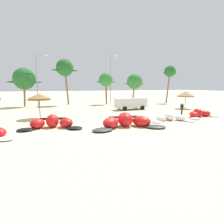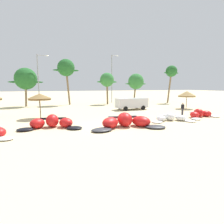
% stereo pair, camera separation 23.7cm
% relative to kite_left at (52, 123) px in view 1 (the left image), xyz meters
% --- Properties ---
extents(ground_plane, '(260.00, 260.00, 0.00)m').
position_rel_kite_left_xyz_m(ground_plane, '(4.95, -0.88, -0.46)').
color(ground_plane, beige).
extents(kite_left, '(5.71, 3.24, 1.20)m').
position_rel_kite_left_xyz_m(kite_left, '(0.00, 0.00, 0.00)').
color(kite_left, black).
rests_on(kite_left, ground).
extents(kite_left_of_center, '(7.07, 3.67, 1.33)m').
position_rel_kite_left_xyz_m(kite_left_of_center, '(6.46, -2.10, 0.05)').
color(kite_left_of_center, '#333338').
rests_on(kite_left_of_center, ground).
extents(kite_center, '(5.07, 2.92, 0.86)m').
position_rel_kite_left_xyz_m(kite_center, '(12.38, -0.94, -0.13)').
color(kite_center, white).
rests_on(kite_center, ground).
extents(kite_right_of_center, '(5.05, 2.75, 1.03)m').
position_rel_kite_left_xyz_m(kite_right_of_center, '(17.24, -0.28, -0.07)').
color(kite_right_of_center, white).
rests_on(kite_right_of_center, ground).
extents(beach_umbrella_middle, '(2.65, 2.65, 2.93)m').
position_rel_kite_left_xyz_m(beach_umbrella_middle, '(-1.08, 5.72, 2.08)').
color(beach_umbrella_middle, brown).
rests_on(beach_umbrella_middle, ground).
extents(beach_umbrella_near_palms, '(2.88, 2.88, 2.96)m').
position_rel_kite_left_xyz_m(beach_umbrella_near_palms, '(21.89, 7.30, 2.01)').
color(beach_umbrella_near_palms, brown).
rests_on(beach_umbrella_near_palms, ground).
extents(parked_van, '(5.15, 2.45, 1.84)m').
position_rel_kite_left_xyz_m(parked_van, '(12.52, 9.37, 0.63)').
color(parked_van, silver).
rests_on(parked_van, ground).
extents(person_near_kites, '(0.36, 0.24, 1.62)m').
position_rel_kite_left_xyz_m(person_near_kites, '(16.37, 1.86, 0.36)').
color(person_near_kites, '#383842').
rests_on(person_near_kites, ground).
extents(palm_left, '(5.98, 3.98, 7.12)m').
position_rel_kite_left_xyz_m(palm_left, '(-3.72, 20.22, 4.63)').
color(palm_left, '#7F6647').
rests_on(palm_left, ground).
extents(palm_left_of_gap, '(5.12, 3.41, 9.15)m').
position_rel_kite_left_xyz_m(palm_left_of_gap, '(3.69, 20.98, 6.88)').
color(palm_left_of_gap, brown).
rests_on(palm_left_of_gap, ground).
extents(palm_center_left, '(4.34, 2.89, 6.53)m').
position_rel_kite_left_xyz_m(palm_center_left, '(11.70, 19.08, 4.55)').
color(palm_center_left, brown).
rests_on(palm_center_left, ground).
extents(palm_center_right, '(5.65, 3.76, 6.79)m').
position_rel_kite_left_xyz_m(palm_center_right, '(20.30, 22.76, 4.40)').
color(palm_center_right, brown).
rests_on(palm_center_right, ground).
extents(palm_right_of_gap, '(3.80, 2.53, 8.38)m').
position_rel_kite_left_xyz_m(palm_right_of_gap, '(26.44, 17.49, 6.46)').
color(palm_right_of_gap, '#7F6647').
rests_on(palm_right_of_gap, ground).
extents(lamppost_west, '(2.14, 0.24, 9.52)m').
position_rel_kite_left_xyz_m(lamppost_west, '(-1.37, 19.51, 4.88)').
color(lamppost_west, gray).
rests_on(lamppost_west, ground).
extents(lamppost_west_center, '(1.71, 0.24, 10.72)m').
position_rel_kite_left_xyz_m(lamppost_west_center, '(14.01, 22.28, 5.44)').
color(lamppost_west_center, gray).
rests_on(lamppost_west_center, ground).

